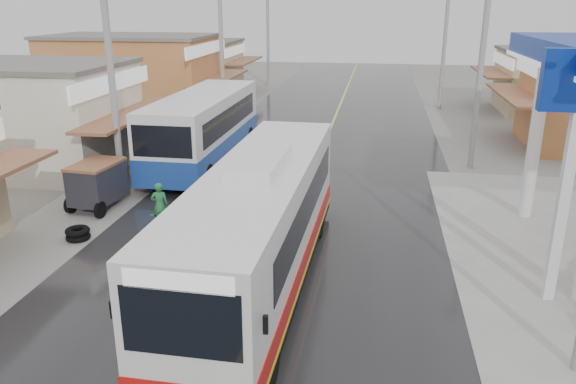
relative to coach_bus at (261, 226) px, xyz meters
name	(u,v)px	position (x,y,z in m)	size (l,w,h in m)	color
ground	(244,339)	(0.11, -2.54, -1.71)	(120.00, 120.00, 0.00)	slate
road	(317,161)	(0.11, 12.46, -1.70)	(12.00, 90.00, 0.02)	black
centre_line	(317,161)	(0.11, 12.46, -1.69)	(0.15, 90.00, 0.01)	#D8CC4C
shopfronts_left	(92,137)	(-12.89, 15.46, -1.71)	(11.00, 44.00, 5.20)	tan
utility_poles_left	(183,150)	(-6.89, 13.46, -1.71)	(1.60, 50.00, 8.00)	gray
utility_poles_right	(470,168)	(7.11, 12.46, -1.71)	(1.60, 36.00, 8.00)	gray
coach_bus	(261,226)	(0.00, 0.00, 0.00)	(2.79, 11.43, 3.55)	silver
second_bus	(204,128)	(-4.88, 10.86, 0.04)	(2.79, 9.85, 3.26)	silver
cyclist	(163,218)	(-3.80, 2.77, -1.11)	(0.91, 1.80, 1.85)	black
tricycle_near	(97,182)	(-7.08, 4.89, -0.74)	(1.66, 2.36, 1.71)	#26262D
tricycle_far	(167,128)	(-8.05, 14.44, -0.80)	(1.80, 2.33, 1.59)	#26262D
tyre_stack	(78,234)	(-6.39, 2.07, -1.52)	(0.77, 0.77, 0.39)	black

